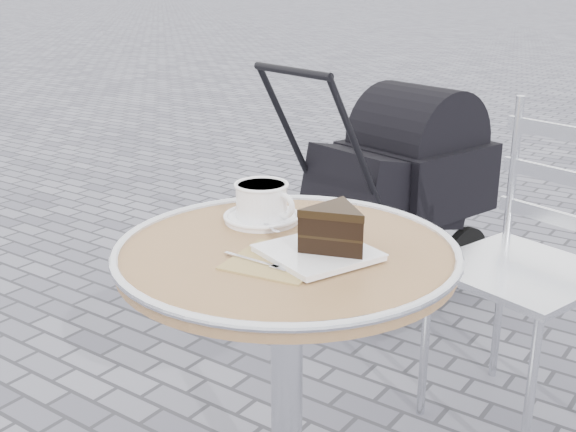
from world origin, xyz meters
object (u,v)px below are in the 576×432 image
Objects in this scene: cafe_table at (287,320)px; cappuccino_set at (262,204)px; cake_plate_set at (329,234)px; bistro_chair at (545,232)px; baby_stroller at (398,187)px.

cappuccino_set is at bearing 143.17° from cafe_table.
cake_plate_set reaches higher than cafe_table.
bistro_chair is (0.29, 0.85, 0.01)m from cafe_table.
cake_plate_set is at bearing -19.67° from cappuccino_set.
cake_plate_set is 1.58m from baby_stroller.
cappuccino_set is 0.26m from cake_plate_set.
baby_stroller reaches higher than cappuccino_set.
cafe_table is 1.52m from baby_stroller.
bistro_chair is (0.44, 0.74, -0.20)m from cappuccino_set.
cafe_table is 2.44× the size of cake_plate_set.
baby_stroller is at bearing 108.01° from cafe_table.
baby_stroller is at bearing 132.23° from cake_plate_set.
cake_plate_set reaches higher than cappuccino_set.
baby_stroller reaches higher than bistro_chair.
baby_stroller reaches higher than cafe_table.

